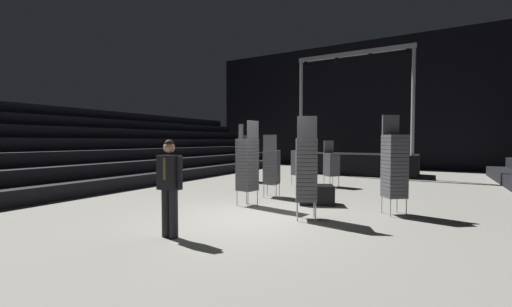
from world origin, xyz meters
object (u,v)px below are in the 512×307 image
(chair_stack_front_left, at_px, (394,165))
(chair_stack_rear_left, at_px, (306,168))
(stage_riser, at_px, (356,161))
(chair_stack_mid_right, at_px, (299,162))
(chair_stack_mid_left, at_px, (331,164))
(chair_stack_mid_centre, at_px, (272,166))
(chair_stack_front_right, at_px, (245,153))
(chair_stack_rear_right, at_px, (247,163))
(man_with_tie, at_px, (169,182))
(equipment_road_case, at_px, (316,195))

(chair_stack_front_left, height_order, chair_stack_rear_left, chair_stack_front_left)
(stage_riser, height_order, chair_stack_mid_right, stage_riser)
(chair_stack_rear_left, bearing_deg, chair_stack_mid_left, 76.05)
(chair_stack_mid_right, height_order, chair_stack_rear_left, chair_stack_rear_left)
(chair_stack_mid_right, bearing_deg, chair_stack_mid_centre, -150.20)
(stage_riser, distance_m, chair_stack_front_right, 6.39)
(chair_stack_mid_centre, relative_size, chair_stack_rear_left, 0.85)
(chair_stack_mid_left, xyz_separation_m, chair_stack_mid_right, (-1.14, -0.32, 0.04))
(chair_stack_mid_right, distance_m, chair_stack_rear_right, 4.12)
(man_with_tie, bearing_deg, stage_riser, -93.31)
(stage_riser, xyz_separation_m, chair_stack_mid_centre, (-0.79, -8.17, 0.30))
(chair_stack_mid_left, bearing_deg, chair_stack_rear_left, 49.08)
(stage_riser, xyz_separation_m, chair_stack_mid_left, (0.19, -5.20, 0.21))
(chair_stack_mid_centre, height_order, equipment_road_case, chair_stack_mid_centre)
(chair_stack_front_right, distance_m, chair_stack_mid_centre, 3.85)
(chair_stack_rear_right, bearing_deg, chair_stack_mid_centre, 10.92)
(man_with_tie, height_order, chair_stack_front_left, chair_stack_front_left)
(chair_stack_mid_centre, bearing_deg, equipment_road_case, -26.10)
(chair_stack_mid_left, distance_m, chair_stack_rear_right, 4.55)
(chair_stack_mid_centre, height_order, chair_stack_rear_right, chair_stack_rear_right)
(chair_stack_rear_left, relative_size, chair_stack_rear_right, 1.00)
(chair_stack_mid_right, bearing_deg, equipment_road_case, -124.54)
(chair_stack_front_left, xyz_separation_m, chair_stack_front_right, (-6.11, 3.48, 0.04))
(man_with_tie, distance_m, chair_stack_front_left, 5.00)
(chair_stack_mid_left, xyz_separation_m, chair_stack_rear_right, (-0.96, -4.44, 0.25))
(chair_stack_rear_right, bearing_deg, chair_stack_front_right, 41.85)
(chair_stack_front_left, bearing_deg, man_with_tie, 13.38)
(stage_riser, relative_size, man_with_tie, 3.47)
(chair_stack_mid_right, xyz_separation_m, chair_stack_mid_centre, (0.16, -2.65, 0.04))
(chair_stack_front_right, distance_m, chair_stack_rear_left, 6.63)
(chair_stack_front_right, bearing_deg, chair_stack_rear_right, -23.74)
(chair_stack_rear_left, bearing_deg, chair_stack_front_left, 16.87)
(chair_stack_mid_right, distance_m, equipment_road_case, 3.55)
(chair_stack_front_right, bearing_deg, equipment_road_case, -3.19)
(chair_stack_mid_left, bearing_deg, chair_stack_front_left, 73.47)
(stage_riser, bearing_deg, chair_stack_mid_right, -99.74)
(stage_riser, xyz_separation_m, man_with_tie, (-0.56, -12.65, 0.33))
(chair_stack_rear_right, bearing_deg, equipment_road_case, -45.02)
(stage_riser, relative_size, chair_stack_front_left, 2.60)
(chair_stack_front_right, relative_size, chair_stack_rear_right, 1.08)
(man_with_tie, xyz_separation_m, chair_stack_front_left, (3.25, 3.79, 0.18))
(chair_stack_mid_centre, relative_size, equipment_road_case, 2.09)
(chair_stack_mid_left, height_order, chair_stack_rear_left, chair_stack_rear_left)
(stage_riser, height_order, chair_stack_front_left, stage_riser)
(chair_stack_mid_left, bearing_deg, chair_stack_mid_right, -35.03)
(chair_stack_mid_left, height_order, chair_stack_rear_right, chair_stack_rear_right)
(chair_stack_rear_right, bearing_deg, chair_stack_mid_right, 12.46)
(man_with_tie, xyz_separation_m, chair_stack_mid_centre, (-0.23, 4.48, -0.03))
(stage_riser, distance_m, chair_stack_front_left, 9.27)
(chair_stack_mid_right, bearing_deg, stage_riser, 16.70)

